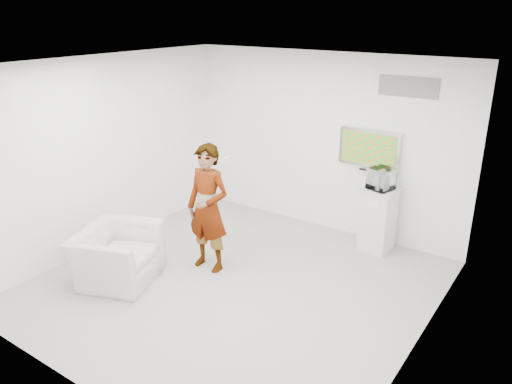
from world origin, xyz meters
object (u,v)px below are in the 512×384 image
tv (370,148)px  pedestal (378,220)px  person (208,208)px  armchair (117,255)px  floor_uplight (377,236)px

tv → pedestal: (0.35, -0.30, -1.04)m
person → armchair: size_ratio=1.64×
armchair → floor_uplight: armchair is taller
floor_uplight → tv: bearing=160.9°
armchair → floor_uplight: (2.61, 3.14, -0.24)m
floor_uplight → person: bearing=-129.4°
person → armchair: bearing=-131.8°
person → floor_uplight: size_ratio=7.11×
pedestal → tv: bearing=139.2°
armchair → floor_uplight: bearing=-60.2°
person → floor_uplight: person is taller
pedestal → floor_uplight: bearing=104.0°
pedestal → armchair: bearing=-132.1°
pedestal → floor_uplight: 0.43m
person → tv: bearing=55.6°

